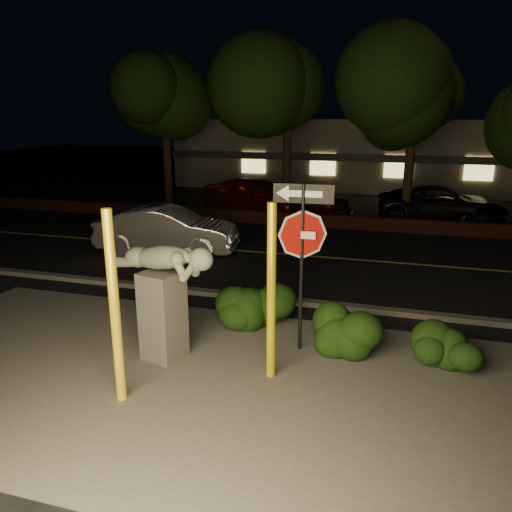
% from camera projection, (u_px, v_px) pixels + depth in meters
% --- Properties ---
extents(ground, '(90.00, 90.00, 0.00)m').
position_uv_depth(ground, '(333.00, 235.00, 18.26)').
color(ground, black).
rests_on(ground, ground).
extents(patio, '(14.00, 6.00, 0.02)m').
position_uv_depth(patio, '(239.00, 387.00, 8.10)').
color(patio, '#4C4944').
rests_on(patio, ground).
extents(road, '(80.00, 8.00, 0.01)m').
position_uv_depth(road, '(319.00, 257.00, 15.49)').
color(road, black).
rests_on(road, ground).
extents(lane_marking, '(80.00, 0.12, 0.00)m').
position_uv_depth(lane_marking, '(319.00, 257.00, 15.48)').
color(lane_marking, '#B0A546').
rests_on(lane_marking, road).
extents(curb, '(80.00, 0.25, 0.12)m').
position_uv_depth(curb, '(291.00, 301.00, 11.69)').
color(curb, '#4C4944').
rests_on(curb, ground).
extents(brick_wall, '(40.00, 0.35, 0.50)m').
position_uv_depth(brick_wall, '(338.00, 222.00, 19.39)').
color(brick_wall, '#452116').
rests_on(brick_wall, ground).
extents(parking_lot, '(40.00, 12.00, 0.01)m').
position_uv_depth(parking_lot, '(352.00, 204.00, 24.71)').
color(parking_lot, black).
rests_on(parking_lot, ground).
extents(building, '(22.00, 10.20, 4.00)m').
position_uv_depth(building, '(367.00, 151.00, 31.54)').
color(building, '#6E6758').
rests_on(building, ground).
extents(tree_far_a, '(4.60, 4.60, 7.43)m').
position_uv_depth(tree_far_a, '(164.00, 89.00, 21.72)').
color(tree_far_a, black).
rests_on(tree_far_a, ground).
extents(tree_far_b, '(5.20, 5.20, 8.41)m').
position_uv_depth(tree_far_b, '(288.00, 69.00, 20.22)').
color(tree_far_b, black).
rests_on(tree_far_b, ground).
extents(tree_far_c, '(4.80, 4.80, 7.84)m').
position_uv_depth(tree_far_c, '(417.00, 76.00, 18.61)').
color(tree_far_c, black).
rests_on(tree_far_c, ground).
extents(yellow_pole_left, '(0.15, 0.15, 3.03)m').
position_uv_depth(yellow_pole_left, '(115.00, 309.00, 7.36)').
color(yellow_pole_left, yellow).
rests_on(yellow_pole_left, ground).
extents(yellow_pole_right, '(0.15, 0.15, 2.99)m').
position_uv_depth(yellow_pole_right, '(271.00, 294.00, 8.06)').
color(yellow_pole_right, gold).
rests_on(yellow_pole_right, ground).
extents(signpost, '(1.06, 0.12, 3.13)m').
position_uv_depth(signpost, '(302.00, 235.00, 8.82)').
color(signpost, black).
rests_on(signpost, ground).
extents(sculpture, '(2.05, 1.00, 2.20)m').
position_uv_depth(sculpture, '(163.00, 288.00, 8.73)').
color(sculpture, '#4C4944').
rests_on(sculpture, ground).
extents(hedge_center, '(2.11, 1.31, 1.02)m').
position_uv_depth(hedge_center, '(264.00, 306.00, 10.17)').
color(hedge_center, black).
rests_on(hedge_center, ground).
extents(hedge_right, '(1.75, 1.30, 1.02)m').
position_uv_depth(hedge_right, '(340.00, 326.00, 9.24)').
color(hedge_right, black).
rests_on(hedge_right, ground).
extents(hedge_far_right, '(1.51, 1.24, 0.90)m').
position_uv_depth(hedge_far_right, '(454.00, 347.00, 8.54)').
color(hedge_far_right, black).
rests_on(hedge_far_right, ground).
extents(silver_sedan, '(4.63, 2.12, 1.47)m').
position_uv_depth(silver_sedan, '(167.00, 230.00, 15.88)').
color(silver_sedan, silver).
rests_on(silver_sedan, ground).
extents(parked_car_red, '(5.24, 3.32, 1.66)m').
position_uv_depth(parked_car_red, '(255.00, 196.00, 21.88)').
color(parked_car_red, '#641302').
rests_on(parked_car_red, ground).
extents(parked_car_darkred, '(4.54, 3.01, 1.22)m').
position_uv_depth(parked_car_darkred, '(305.00, 201.00, 21.75)').
color(parked_car_darkred, '#3F0D0F').
rests_on(parked_car_darkred, ground).
extents(parked_car_dark, '(5.26, 2.62, 1.43)m').
position_uv_depth(parked_car_dark, '(441.00, 204.00, 20.52)').
color(parked_car_dark, black).
rests_on(parked_car_dark, ground).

